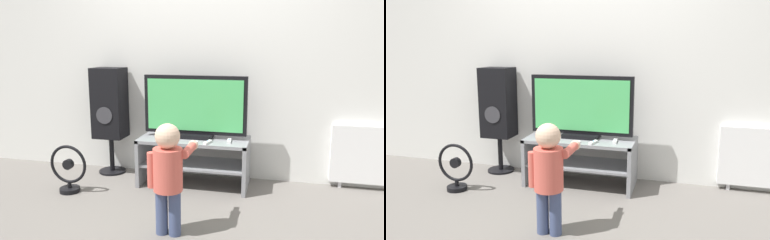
# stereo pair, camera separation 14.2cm
# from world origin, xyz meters

# --- Properties ---
(ground_plane) EXTENTS (16.00, 16.00, 0.00)m
(ground_plane) POSITION_xyz_m (0.00, 0.00, 0.00)
(ground_plane) COLOR slate
(wall_back) EXTENTS (10.00, 0.06, 2.60)m
(wall_back) POSITION_xyz_m (0.00, 0.57, 1.30)
(wall_back) COLOR silver
(wall_back) RESTS_ON ground_plane
(tv_stand) EXTENTS (1.06, 0.49, 0.47)m
(tv_stand) POSITION_xyz_m (0.00, 0.24, 0.31)
(tv_stand) COLOR gray
(tv_stand) RESTS_ON ground_plane
(television) EXTENTS (1.01, 0.20, 0.61)m
(television) POSITION_xyz_m (0.00, 0.26, 0.77)
(television) COLOR black
(television) RESTS_ON tv_stand
(game_console) EXTENTS (0.05, 0.20, 0.05)m
(game_console) POSITION_xyz_m (-0.27, 0.24, 0.50)
(game_console) COLOR white
(game_console) RESTS_ON tv_stand
(remote_primary) EXTENTS (0.05, 0.13, 0.03)m
(remote_primary) POSITION_xyz_m (0.35, 0.17, 0.48)
(remote_primary) COLOR white
(remote_primary) RESTS_ON tv_stand
(remote_secondary) EXTENTS (0.07, 0.13, 0.03)m
(remote_secondary) POSITION_xyz_m (0.17, 0.07, 0.48)
(remote_secondary) COLOR white
(remote_secondary) RESTS_ON tv_stand
(child) EXTENTS (0.31, 0.47, 0.83)m
(child) POSITION_xyz_m (0.05, -0.78, 0.49)
(child) COLOR #3F4C72
(child) RESTS_ON ground_plane
(speaker_tower) EXTENTS (0.32, 0.29, 1.13)m
(speaker_tower) POSITION_xyz_m (-0.95, 0.38, 0.73)
(speaker_tower) COLOR black
(speaker_tower) RESTS_ON ground_plane
(floor_fan) EXTENTS (0.37, 0.19, 0.45)m
(floor_fan) POSITION_xyz_m (-1.09, -0.24, 0.21)
(floor_fan) COLOR black
(floor_fan) RESTS_ON ground_plane
(radiator) EXTENTS (0.70, 0.08, 0.62)m
(radiator) POSITION_xyz_m (1.64, 0.50, 0.34)
(radiator) COLOR white
(radiator) RESTS_ON ground_plane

